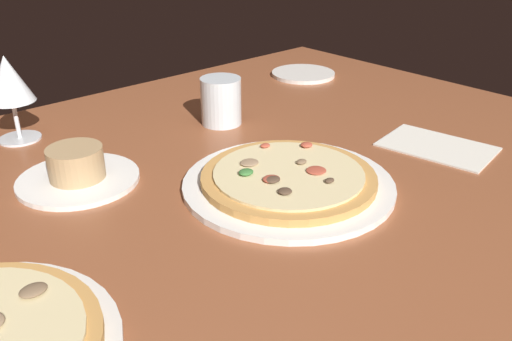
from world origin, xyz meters
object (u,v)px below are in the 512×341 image
pizza_main (288,180)px  water_glass (221,104)px  wine_glass_near (9,82)px  paper_menu (437,147)px  ramekin_on_saucer (77,170)px  side_plate (303,74)px

pizza_main → water_glass: size_ratio=3.53×
wine_glass_near → paper_menu: (53.00, -52.80, -10.70)cm
ramekin_on_saucer → water_glass: 32.48cm
ramekin_on_saucer → wine_glass_near: size_ratio=1.20×
ramekin_on_saucer → paper_menu: size_ratio=1.00×
water_glass → ramekin_on_saucer: bearing=-171.5°
pizza_main → water_glass: bearing=71.2°
pizza_main → paper_menu: pizza_main is taller
water_glass → side_plate: water_glass is taller
pizza_main → paper_menu: 30.90cm
pizza_main → water_glass: 29.37cm
side_plate → ramekin_on_saucer: bearing=-166.2°
wine_glass_near → side_plate: size_ratio=0.99×
pizza_main → wine_glass_near: 52.15cm
side_plate → pizza_main: bearing=-138.7°
pizza_main → wine_glass_near: bearing=116.6°
water_glass → paper_menu: bearing=-59.2°
pizza_main → wine_glass_near: (-22.91, 45.84, 9.69)cm
water_glass → pizza_main: bearing=-108.8°
ramekin_on_saucer → wine_glass_near: bearing=90.6°
water_glass → paper_menu: size_ratio=0.49×
ramekin_on_saucer → pizza_main: bearing=-45.3°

